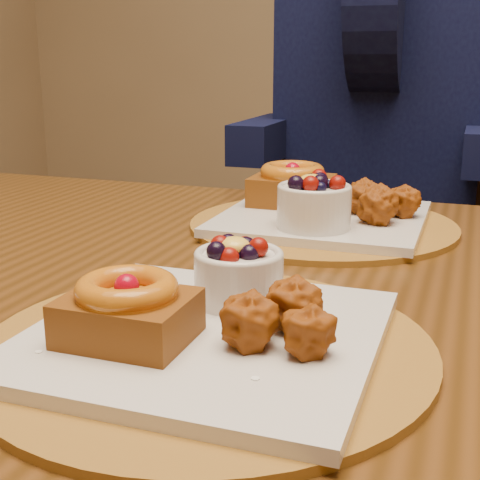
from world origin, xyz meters
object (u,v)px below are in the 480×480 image
Objects in this scene: place_setting_far at (320,209)px; diner at (382,77)px; dining_table at (279,336)px; place_setting_near at (206,324)px.

diner is (-0.01, 0.63, 0.17)m from place_setting_far.
diner is (-0.01, 0.85, 0.27)m from dining_table.
place_setting_near reaches higher than dining_table.
dining_table is 4.21× the size of place_setting_far.
place_setting_far is at bearing 90.93° from dining_table.
dining_table is 1.80× the size of diner.
place_setting_near is 0.43× the size of diner.
place_setting_near is 0.43m from place_setting_far.
dining_table is 0.24m from place_setting_far.
place_setting_far is at bearing 90.18° from place_setting_near.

